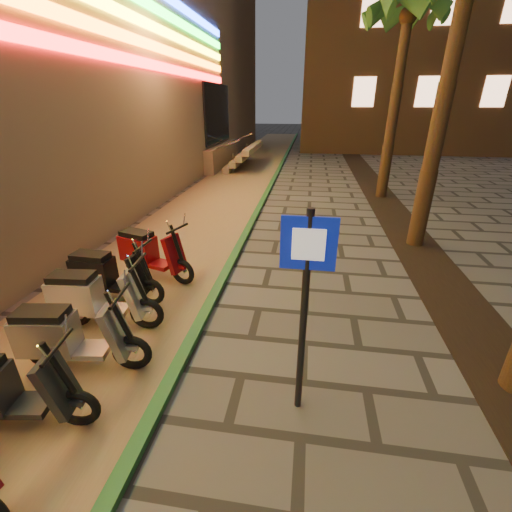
% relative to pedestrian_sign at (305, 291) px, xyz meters
% --- Properties ---
extents(ground, '(120.00, 120.00, 0.00)m').
position_rel_pedestrian_sign_xyz_m(ground, '(-0.78, -1.28, -1.63)').
color(ground, '#474442').
rests_on(ground, ground).
extents(parking_strip, '(3.40, 60.00, 0.01)m').
position_rel_pedestrian_sign_xyz_m(parking_strip, '(-3.38, 8.72, -1.62)').
color(parking_strip, '#8C7251').
rests_on(parking_strip, ground).
extents(green_curb, '(0.18, 60.00, 0.10)m').
position_rel_pedestrian_sign_xyz_m(green_curb, '(-1.68, 8.72, -1.58)').
color(green_curb, '#25642E').
rests_on(green_curb, ground).
extents(planting_strip, '(1.20, 40.00, 0.02)m').
position_rel_pedestrian_sign_xyz_m(planting_strip, '(2.82, 3.72, -1.62)').
color(planting_strip, black).
rests_on(planting_strip, ground).
extents(palm_d, '(2.97, 3.02, 7.16)m').
position_rel_pedestrian_sign_xyz_m(palm_d, '(2.82, 10.72, 4.32)').
color(palm_d, '#472D19').
rests_on(palm_d, ground).
extents(pedestrian_sign, '(0.55, 0.10, 2.51)m').
position_rel_pedestrian_sign_xyz_m(pedestrian_sign, '(0.00, 0.00, 0.00)').
color(pedestrian_sign, black).
rests_on(pedestrian_sign, ground).
extents(scooter_5, '(1.68, 0.69, 1.18)m').
position_rel_pedestrian_sign_xyz_m(scooter_5, '(-3.25, -0.77, -1.12)').
color(scooter_5, black).
rests_on(scooter_5, ground).
extents(scooter_6, '(1.77, 0.71, 1.24)m').
position_rel_pedestrian_sign_xyz_m(scooter_6, '(-3.12, 0.18, -1.09)').
color(scooter_6, black).
rests_on(scooter_6, ground).
extents(scooter_7, '(1.80, 0.65, 1.26)m').
position_rel_pedestrian_sign_xyz_m(scooter_7, '(-3.35, 1.14, -1.08)').
color(scooter_7, black).
rests_on(scooter_7, ground).
extents(scooter_8, '(1.74, 0.61, 1.22)m').
position_rel_pedestrian_sign_xyz_m(scooter_8, '(-3.58, 1.95, -1.10)').
color(scooter_8, black).
rests_on(scooter_8, ground).
extents(scooter_9, '(1.77, 0.94, 1.26)m').
position_rel_pedestrian_sign_xyz_m(scooter_9, '(-3.26, 3.00, -1.08)').
color(scooter_9, black).
rests_on(scooter_9, ground).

